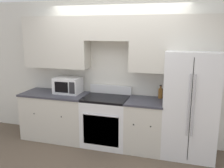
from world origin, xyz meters
The scene contains 8 objects.
ground_plane centered at (0.00, 0.00, 0.00)m, with size 12.00×12.00×0.00m, color brown.
wall_back centered at (0.01, 0.58, 1.54)m, with size 8.00×0.39×2.60m.
lower_cabinets_left centered at (-1.13, 0.31, 0.45)m, with size 1.26×0.64×0.89m.
lower_cabinets_right centered at (0.60, 0.31, 0.45)m, with size 0.64×0.64×0.89m.
oven_range centered at (-0.11, 0.31, 0.45)m, with size 0.80×0.65×1.05m.
refrigerator centered at (1.33, 0.36, 0.87)m, with size 0.83×0.76×1.75m.
microwave centered at (-0.90, 0.40, 1.04)m, with size 0.48×0.37×0.30m.
bottle centered at (0.82, 0.53, 0.98)m, with size 0.08×0.08×0.24m.
Camera 1 is at (1.22, -3.75, 2.09)m, focal length 40.00 mm.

